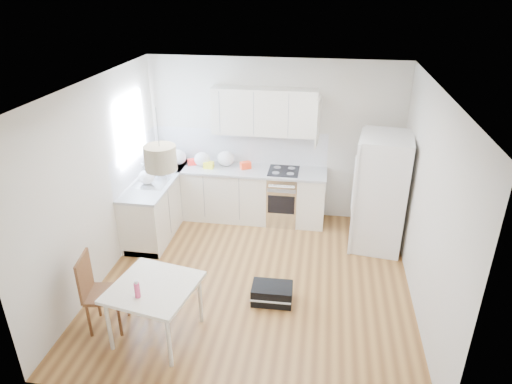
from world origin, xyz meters
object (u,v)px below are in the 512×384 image
(dining_chair, at_px, (105,292))
(refrigerator, at_px, (381,192))
(dining_table, at_px, (154,291))
(gym_bag, at_px, (272,294))

(dining_chair, bearing_deg, refrigerator, 26.60)
(refrigerator, distance_m, dining_table, 3.69)
(dining_table, xyz_separation_m, gym_bag, (1.25, 0.82, -0.51))
(refrigerator, distance_m, gym_bag, 2.35)
(refrigerator, relative_size, gym_bag, 3.42)
(refrigerator, bearing_deg, dining_chair, -136.48)
(refrigerator, xyz_separation_m, gym_bag, (-1.45, -1.69, -0.77))
(refrigerator, xyz_separation_m, dining_chair, (-3.32, -2.44, -0.40))
(dining_chair, distance_m, gym_bag, 2.06)
(dining_chair, xyz_separation_m, gym_bag, (1.88, 0.75, -0.37))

